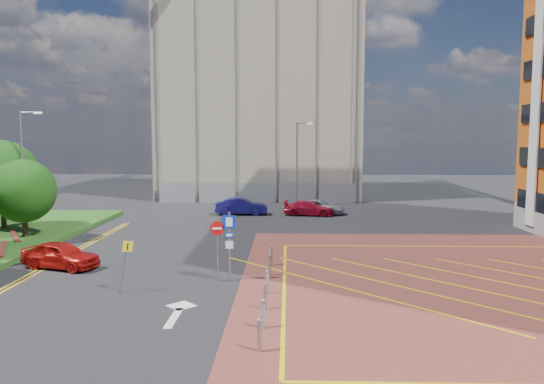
{
  "coord_description": "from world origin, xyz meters",
  "views": [
    {
      "loc": [
        3.16,
        -22.62,
        6.57
      ],
      "look_at": [
        2.33,
        4.63,
        3.74
      ],
      "focal_mm": 35.0,
      "sensor_mm": 36.0,
      "label": 1
    }
  ],
  "objects_px": {
    "tree_c": "(23,191)",
    "sign_cluster": "(225,239)",
    "car_red_left": "(60,255)",
    "warning_sign": "(125,260)",
    "car_blue_back": "(242,206)",
    "car_red_back": "(308,208)",
    "car_silver_back": "(319,207)",
    "tree_d": "(1,177)",
    "lamp_back": "(298,160)",
    "lamp_left_far": "(24,166)"
  },
  "relations": [
    {
      "from": "tree_d",
      "to": "sign_cluster",
      "type": "xyz_separation_m",
      "value": [
        16.8,
        -12.02,
        -1.92
      ]
    },
    {
      "from": "lamp_left_far",
      "to": "car_silver_back",
      "type": "xyz_separation_m",
      "value": [
        20.21,
        10.43,
        -4.05
      ]
    },
    {
      "from": "tree_c",
      "to": "warning_sign",
      "type": "bearing_deg",
      "value": -48.15
    },
    {
      "from": "car_blue_back",
      "to": "car_silver_back",
      "type": "xyz_separation_m",
      "value": [
        6.58,
        0.62,
        -0.11
      ]
    },
    {
      "from": "sign_cluster",
      "to": "warning_sign",
      "type": "bearing_deg",
      "value": -154.42
    },
    {
      "from": "lamp_left_far",
      "to": "warning_sign",
      "type": "height_order",
      "value": "lamp_left_far"
    },
    {
      "from": "tree_c",
      "to": "sign_cluster",
      "type": "distance_m",
      "value": 16.53
    },
    {
      "from": "sign_cluster",
      "to": "car_red_left",
      "type": "height_order",
      "value": "sign_cluster"
    },
    {
      "from": "car_silver_back",
      "to": "lamp_back",
      "type": "bearing_deg",
      "value": 31.54
    },
    {
      "from": "sign_cluster",
      "to": "car_red_left",
      "type": "distance_m",
      "value": 8.91
    },
    {
      "from": "tree_c",
      "to": "sign_cluster",
      "type": "bearing_deg",
      "value": -33.16
    },
    {
      "from": "lamp_back",
      "to": "sign_cluster",
      "type": "xyz_separation_m",
      "value": [
        -3.78,
        -27.02,
        -2.41
      ]
    },
    {
      "from": "car_red_left",
      "to": "car_silver_back",
      "type": "height_order",
      "value": "car_red_left"
    },
    {
      "from": "car_blue_back",
      "to": "lamp_left_far",
      "type": "bearing_deg",
      "value": 123.72
    },
    {
      "from": "tree_d",
      "to": "car_red_back",
      "type": "height_order",
      "value": "tree_d"
    },
    {
      "from": "car_red_left",
      "to": "car_red_back",
      "type": "distance_m",
      "value": 22.63
    },
    {
      "from": "warning_sign",
      "to": "car_silver_back",
      "type": "xyz_separation_m",
      "value": [
        9.5,
        23.36,
        -0.81
      ]
    },
    {
      "from": "sign_cluster",
      "to": "car_silver_back",
      "type": "xyz_separation_m",
      "value": [
        5.5,
        21.44,
        -1.34
      ]
    },
    {
      "from": "lamp_left_far",
      "to": "lamp_back",
      "type": "bearing_deg",
      "value": 40.86
    },
    {
      "from": "sign_cluster",
      "to": "warning_sign",
      "type": "xyz_separation_m",
      "value": [
        -4.0,
        -1.92,
        -0.52
      ]
    },
    {
      "from": "lamp_left_far",
      "to": "tree_c",
      "type": "bearing_deg",
      "value": -65.29
    },
    {
      "from": "tree_c",
      "to": "car_red_left",
      "type": "height_order",
      "value": "tree_c"
    },
    {
      "from": "car_red_back",
      "to": "sign_cluster",
      "type": "bearing_deg",
      "value": 175.21
    },
    {
      "from": "lamp_left_far",
      "to": "sign_cluster",
      "type": "distance_m",
      "value": 18.58
    },
    {
      "from": "lamp_left_far",
      "to": "car_red_left",
      "type": "distance_m",
      "value": 11.5
    },
    {
      "from": "car_red_left",
      "to": "car_silver_back",
      "type": "bearing_deg",
      "value": -18.87
    },
    {
      "from": "lamp_back",
      "to": "car_blue_back",
      "type": "xyz_separation_m",
      "value": [
        -4.87,
        -6.19,
        -3.64
      ]
    },
    {
      "from": "car_red_back",
      "to": "car_silver_back",
      "type": "height_order",
      "value": "car_silver_back"
    },
    {
      "from": "car_silver_back",
      "to": "tree_c",
      "type": "bearing_deg",
      "value": 137.25
    },
    {
      "from": "tree_d",
      "to": "lamp_left_far",
      "type": "relative_size",
      "value": 0.76
    },
    {
      "from": "lamp_left_far",
      "to": "sign_cluster",
      "type": "height_order",
      "value": "lamp_left_far"
    },
    {
      "from": "tree_c",
      "to": "car_red_left",
      "type": "relative_size",
      "value": 1.22
    },
    {
      "from": "warning_sign",
      "to": "car_blue_back",
      "type": "relative_size",
      "value": 0.51
    },
    {
      "from": "tree_c",
      "to": "car_silver_back",
      "type": "distance_m",
      "value": 23.09
    },
    {
      "from": "tree_c",
      "to": "warning_sign",
      "type": "xyz_separation_m",
      "value": [
        9.79,
        -10.93,
        -1.76
      ]
    },
    {
      "from": "sign_cluster",
      "to": "warning_sign",
      "type": "distance_m",
      "value": 4.47
    },
    {
      "from": "car_red_back",
      "to": "car_red_left",
      "type": "bearing_deg",
      "value": 152.27
    },
    {
      "from": "lamp_back",
      "to": "car_silver_back",
      "type": "bearing_deg",
      "value": -72.91
    },
    {
      "from": "tree_d",
      "to": "warning_sign",
      "type": "relative_size",
      "value": 2.7
    },
    {
      "from": "tree_d",
      "to": "car_red_back",
      "type": "relative_size",
      "value": 1.44
    },
    {
      "from": "lamp_back",
      "to": "car_red_back",
      "type": "distance_m",
      "value": 7.49
    },
    {
      "from": "sign_cluster",
      "to": "warning_sign",
      "type": "height_order",
      "value": "sign_cluster"
    },
    {
      "from": "tree_d",
      "to": "lamp_back",
      "type": "xyz_separation_m",
      "value": [
        20.58,
        15.0,
        0.49
      ]
    },
    {
      "from": "tree_c",
      "to": "car_blue_back",
      "type": "xyz_separation_m",
      "value": [
        12.71,
        11.81,
        -2.47
      ]
    },
    {
      "from": "tree_d",
      "to": "car_red_left",
      "type": "xyz_separation_m",
      "value": [
        8.24,
        -9.86,
        -3.19
      ]
    },
    {
      "from": "lamp_back",
      "to": "car_red_left",
      "type": "distance_m",
      "value": 28.0
    },
    {
      "from": "car_red_left",
      "to": "car_red_back",
      "type": "height_order",
      "value": "car_red_left"
    },
    {
      "from": "lamp_left_far",
      "to": "car_red_back",
      "type": "relative_size",
      "value": 1.9
    },
    {
      "from": "warning_sign",
      "to": "lamp_left_far",
      "type": "bearing_deg",
      "value": 129.64
    },
    {
      "from": "lamp_back",
      "to": "car_red_back",
      "type": "bearing_deg",
      "value": -82.94
    }
  ]
}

